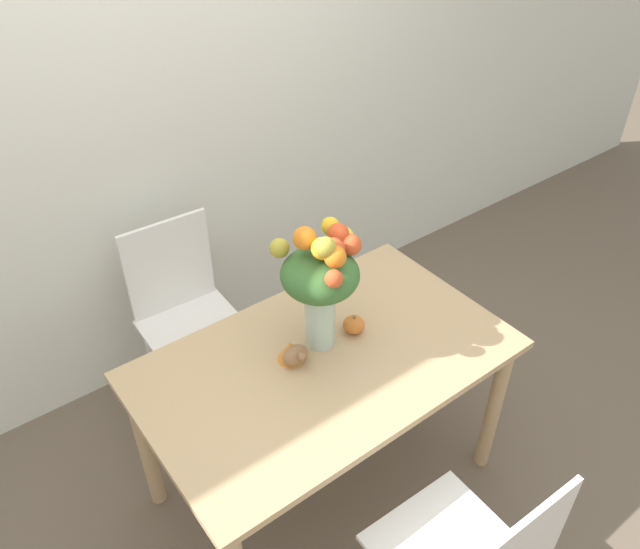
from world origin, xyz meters
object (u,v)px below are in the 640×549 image
at_px(pumpkin, 354,325).
at_px(turkey_figurine, 293,353).
at_px(flower_vase, 322,278).
at_px(dining_chair_near_window, 188,317).

distance_m(pumpkin, turkey_figurine, 0.27).
relative_size(flower_vase, pumpkin, 6.00).
xyz_separation_m(flower_vase, turkey_figurine, (-0.14, -0.02, -0.26)).
relative_size(turkey_figurine, dining_chair_near_window, 0.14).
height_order(turkey_figurine, dining_chair_near_window, dining_chair_near_window).
distance_m(pumpkin, dining_chair_near_window, 0.86).
bearing_deg(dining_chair_near_window, pumpkin, -62.23).
bearing_deg(turkey_figurine, pumpkin, -2.13).
xyz_separation_m(flower_vase, dining_chair_near_window, (-0.22, 0.70, -0.55)).
bearing_deg(turkey_figurine, dining_chair_near_window, 96.33).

